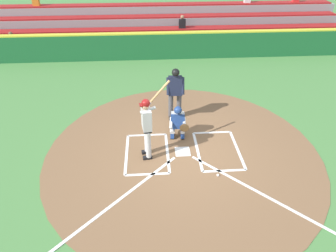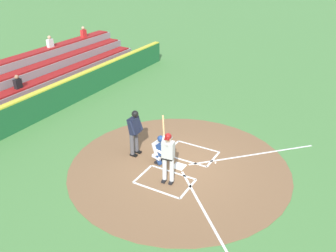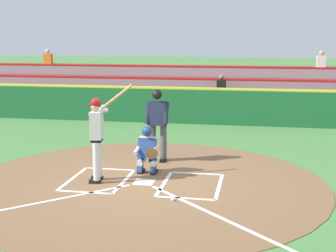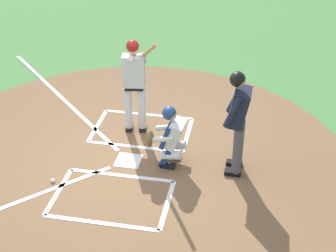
{
  "view_description": "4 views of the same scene",
  "coord_description": "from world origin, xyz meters",
  "px_view_note": "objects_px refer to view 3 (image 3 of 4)",
  "views": [
    {
      "loc": [
        0.88,
        6.71,
        5.53
      ],
      "look_at": [
        0.45,
        0.25,
        1.12
      ],
      "focal_mm": 31.38,
      "sensor_mm": 36.0,
      "label": 1
    },
    {
      "loc": [
        9.89,
        5.11,
        7.31
      ],
      "look_at": [
        -0.48,
        -0.73,
        1.27
      ],
      "focal_mm": 38.81,
      "sensor_mm": 36.0,
      "label": 2
    },
    {
      "loc": [
        -2.42,
        10.16,
        3.22
      ],
      "look_at": [
        -0.39,
        -0.82,
        1.14
      ],
      "focal_mm": 52.83,
      "sensor_mm": 36.0,
      "label": 3
    },
    {
      "loc": [
        -7.06,
        -2.05,
        5.19
      ],
      "look_at": [
        -0.12,
        -0.74,
        0.88
      ],
      "focal_mm": 54.01,
      "sensor_mm": 36.0,
      "label": 4
    }
  ],
  "objects_px": {
    "batter": "(97,133)",
    "baseball": "(173,200)",
    "catcher": "(148,149)",
    "plate_umpire": "(158,120)"
  },
  "relations": [
    {
      "from": "batter",
      "to": "catcher",
      "type": "xyz_separation_m",
      "value": [
        -0.93,
        -0.84,
        -0.51
      ]
    },
    {
      "from": "baseball",
      "to": "batter",
      "type": "bearing_deg",
      "value": -28.04
    },
    {
      "from": "catcher",
      "to": "plate_umpire",
      "type": "bearing_deg",
      "value": -90.17
    },
    {
      "from": "batter",
      "to": "baseball",
      "type": "relative_size",
      "value": 28.76
    },
    {
      "from": "catcher",
      "to": "baseball",
      "type": "distance_m",
      "value": 2.1
    },
    {
      "from": "plate_umpire",
      "to": "baseball",
      "type": "relative_size",
      "value": 25.2
    },
    {
      "from": "catcher",
      "to": "batter",
      "type": "bearing_deg",
      "value": 41.83
    },
    {
      "from": "plate_umpire",
      "to": "baseball",
      "type": "xyz_separation_m",
      "value": [
        -0.9,
        2.94,
        -1.04
      ]
    },
    {
      "from": "catcher",
      "to": "baseball",
      "type": "height_order",
      "value": "catcher"
    },
    {
      "from": "baseball",
      "to": "plate_umpire",
      "type": "bearing_deg",
      "value": -72.9
    }
  ]
}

